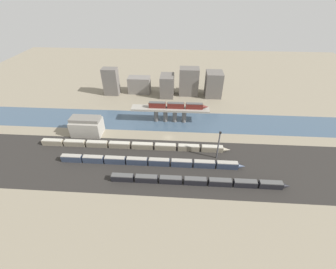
# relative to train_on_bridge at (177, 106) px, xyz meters

# --- Properties ---
(ground_plane) EXTENTS (400.00, 400.00, 0.00)m
(ground_plane) POSITION_rel_train_on_bridge_xyz_m (-4.75, -18.91, -12.10)
(ground_plane) COLOR gray
(railbed_yard) EXTENTS (280.00, 42.00, 0.01)m
(railbed_yard) POSITION_rel_train_on_bridge_xyz_m (-4.75, -42.91, -12.09)
(railbed_yard) COLOR #282623
(railbed_yard) RESTS_ON ground
(river_water) EXTENTS (320.00, 24.96, 0.01)m
(river_water) POSITION_rel_train_on_bridge_xyz_m (-4.75, 0.00, -12.10)
(river_water) COLOR #3D5166
(river_water) RESTS_ON ground
(bridge) EXTENTS (50.79, 7.19, 10.20)m
(bridge) POSITION_rel_train_on_bridge_xyz_m (-4.75, -0.00, -4.40)
(bridge) COLOR gray
(bridge) RESTS_ON ground
(train_on_bridge) EXTENTS (38.76, 2.63, 3.88)m
(train_on_bridge) POSITION_rel_train_on_bridge_xyz_m (0.00, 0.00, 0.00)
(train_on_bridge) COLOR #5B1E19
(train_on_bridge) RESTS_ON bridge
(train_yard_near) EXTENTS (83.87, 2.88, 3.44)m
(train_yard_near) POSITION_rel_train_on_bridge_xyz_m (11.68, -55.08, -10.41)
(train_yard_near) COLOR black
(train_yard_near) RESTS_ON ground
(train_yard_mid) EXTENTS (95.63, 2.71, 3.87)m
(train_yard_mid) POSITION_rel_train_on_bridge_xyz_m (-12.52, -43.31, -10.19)
(train_yard_mid) COLOR #2D384C
(train_yard_mid) RESTS_ON ground
(train_yard_far) EXTENTS (107.91, 2.86, 3.46)m
(train_yard_far) POSITION_rel_train_on_bridge_xyz_m (-23.78, -30.11, -10.40)
(train_yard_far) COLOR gray
(train_yard_far) RESTS_ON ground
(warehouse_building) EXTENTS (18.06, 10.95, 11.59)m
(warehouse_building) POSITION_rel_train_on_bridge_xyz_m (-54.79, -17.76, -6.59)
(warehouse_building) COLOR #9E998E
(warehouse_building) RESTS_ON ground
(signal_tower) EXTENTS (1.00, 0.75, 17.13)m
(signal_tower) POSITION_rel_train_on_bridge_xyz_m (22.39, -35.80, -3.40)
(signal_tower) COLOR #4C4C51
(signal_tower) RESTS_ON ground
(city_block_far_left) EXTENTS (11.78, 8.20, 21.64)m
(city_block_far_left) POSITION_rel_train_on_bridge_xyz_m (-54.95, 40.02, -1.28)
(city_block_far_left) COLOR #605B56
(city_block_far_left) RESTS_ON ground
(city_block_left) EXTENTS (17.82, 10.03, 13.12)m
(city_block_left) POSITION_rel_train_on_bridge_xyz_m (-32.93, 44.92, -5.54)
(city_block_left) COLOR slate
(city_block_left) RESTS_ON ground
(city_block_center) EXTENTS (10.58, 15.57, 16.92)m
(city_block_center) POSITION_rel_train_on_bridge_xyz_m (-9.55, 40.29, -3.64)
(city_block_center) COLOR #605B56
(city_block_center) RESTS_ON ground
(city_block_right) EXTENTS (15.36, 10.83, 21.98)m
(city_block_right) POSITION_rel_train_on_bridge_xyz_m (7.85, 43.77, -1.11)
(city_block_right) COLOR #605B56
(city_block_right) RESTS_ON ground
(city_block_far_right) EXTENTS (12.84, 14.17, 19.66)m
(city_block_far_right) POSITION_rel_train_on_bridge_xyz_m (27.61, 42.27, -2.27)
(city_block_far_right) COLOR #605B56
(city_block_far_right) RESTS_ON ground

